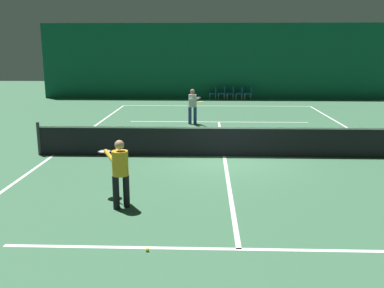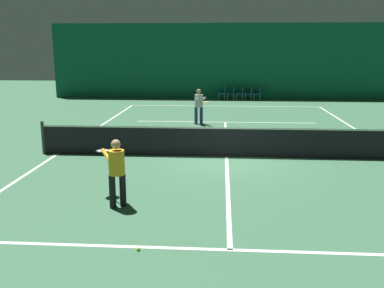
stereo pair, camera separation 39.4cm
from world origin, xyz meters
name	(u,v)px [view 2 (the right image)]	position (x,y,z in m)	size (l,w,h in m)	color
ground_plane	(227,157)	(0.00, 0.00, 0.00)	(60.00, 60.00, 0.00)	#386647
backdrop_curtain	(225,62)	(0.00, 15.45, 2.46)	(23.00, 0.12, 4.92)	#0F5138
court_line_baseline_far	(225,106)	(0.00, 11.90, 0.00)	(11.00, 0.10, 0.00)	white
court_line_service_far	(225,122)	(0.00, 6.40, 0.00)	(8.25, 0.10, 0.00)	white
court_line_service_near	(230,250)	(0.00, -6.40, 0.00)	(8.25, 0.10, 0.00)	white
court_line_sideline_left	(58,154)	(-5.50, 0.00, 0.00)	(0.10, 23.80, 0.00)	white
court_line_centre	(227,157)	(0.00, 0.00, 0.00)	(0.10, 12.80, 0.00)	white
tennis_net	(227,141)	(0.00, 0.00, 0.51)	(12.00, 0.10, 1.07)	black
player_near	(116,168)	(-2.43, -4.49, 0.88)	(0.98, 1.26, 1.51)	black
player_far	(199,104)	(-1.19, 5.79, 0.92)	(0.80, 1.34, 1.58)	navy
courtside_chair_0	(223,92)	(-0.10, 14.90, 0.49)	(0.44, 0.44, 0.84)	#99999E
courtside_chair_1	(232,93)	(0.47, 14.90, 0.49)	(0.44, 0.44, 0.84)	#99999E
courtside_chair_2	(241,93)	(1.04, 14.90, 0.49)	(0.44, 0.44, 0.84)	#99999E
courtside_chair_3	(249,93)	(1.62, 14.90, 0.49)	(0.44, 0.44, 0.84)	#99999E
courtside_chair_4	(258,93)	(2.19, 14.90, 0.49)	(0.44, 0.44, 0.84)	#99999E
tennis_ball	(138,249)	(-1.57, -6.54, 0.03)	(0.07, 0.07, 0.07)	#D1DB33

